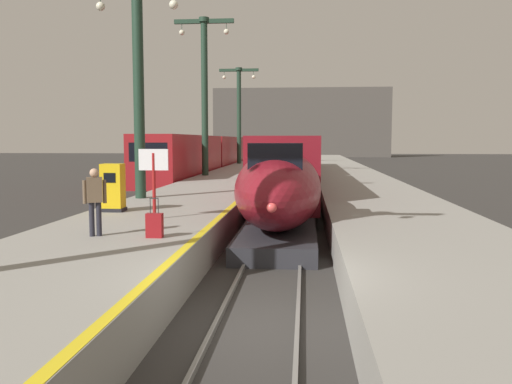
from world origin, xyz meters
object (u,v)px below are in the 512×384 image
at_px(highspeed_train_main, 291,165).
at_px(rolling_suitcase, 155,225).
at_px(regional_train_adjacent, 206,155).
at_px(station_column_distant, 239,107).
at_px(station_column_mid, 138,69).
at_px(ticket_machine_yellow, 113,189).
at_px(departure_info_board, 154,169).
at_px(passenger_near_edge, 95,197).
at_px(station_column_far, 205,83).

xyz_separation_m(highspeed_train_main, rolling_suitcase, (-2.80, -20.04, -0.57)).
bearing_deg(rolling_suitcase, highspeed_train_main, 82.04).
distance_m(regional_train_adjacent, station_column_distant, 8.61).
relative_size(station_column_mid, ticket_machine_yellow, 5.44).
distance_m(ticket_machine_yellow, departure_info_board, 2.59).
relative_size(station_column_distant, rolling_suitcase, 9.88).
bearing_deg(station_column_mid, ticket_machine_yellow, -85.24).
relative_size(passenger_near_edge, ticket_machine_yellow, 1.06).
relative_size(station_column_far, passenger_near_edge, 6.21).
bearing_deg(regional_train_adjacent, station_column_far, -79.75).
height_order(station_column_distant, departure_info_board, station_column_distant).
height_order(station_column_mid, departure_info_board, station_column_mid).
relative_size(station_column_mid, station_column_far, 0.83).
relative_size(highspeed_train_main, ticket_machine_yellow, 24.24).
distance_m(highspeed_train_main, station_column_far, 8.70).
bearing_deg(station_column_mid, departure_info_board, -69.13).
bearing_deg(station_column_mid, passenger_near_edge, -79.91).
xyz_separation_m(highspeed_train_main, station_column_distant, (-5.90, 22.53, 4.93)).
height_order(passenger_near_edge, ticket_machine_yellow, passenger_near_edge).
height_order(station_column_mid, station_column_far, station_column_far).
bearing_deg(highspeed_train_main, ticket_machine_yellow, -109.92).
distance_m(rolling_suitcase, ticket_machine_yellow, 5.48).
xyz_separation_m(station_column_far, rolling_suitcase, (3.10, -23.54, -5.91)).
height_order(station_column_far, departure_info_board, station_column_far).
xyz_separation_m(rolling_suitcase, ticket_machine_yellow, (-2.75, 4.72, 0.44)).
bearing_deg(rolling_suitcase, station_column_mid, 109.15).
distance_m(regional_train_adjacent, station_column_mid, 27.20).
height_order(station_column_mid, passenger_near_edge, station_column_mid).
xyz_separation_m(passenger_near_edge, rolling_suitcase, (1.52, -0.07, -0.69)).
distance_m(highspeed_train_main, rolling_suitcase, 20.24).
bearing_deg(ticket_machine_yellow, regional_train_adjacent, 94.70).
bearing_deg(rolling_suitcase, passenger_near_edge, 177.35).
xyz_separation_m(passenger_near_edge, ticket_machine_yellow, (-1.23, 4.65, -0.25)).
xyz_separation_m(station_column_far, ticket_machine_yellow, (0.35, -18.82, -5.47)).
relative_size(station_column_distant, passenger_near_edge, 5.74).
height_order(regional_train_adjacent, station_column_far, station_column_far).
bearing_deg(regional_train_adjacent, rolling_suitcase, -81.56).
bearing_deg(station_column_mid, station_column_far, 90.00).
bearing_deg(highspeed_train_main, station_column_far, 149.30).
bearing_deg(station_column_far, station_column_mid, -90.00).
bearing_deg(highspeed_train_main, regional_train_adjacent, 117.33).
xyz_separation_m(station_column_distant, passenger_near_edge, (1.58, -42.50, -4.81)).
bearing_deg(ticket_machine_yellow, passenger_near_edge, -75.22).
height_order(station_column_far, station_column_distant, station_column_far).
bearing_deg(passenger_near_edge, rolling_suitcase, -2.65).
xyz_separation_m(ticket_machine_yellow, departure_info_board, (1.87, -1.62, 0.77)).
xyz_separation_m(regional_train_adjacent, station_column_far, (2.20, -12.17, 5.13)).
distance_m(station_column_distant, ticket_machine_yellow, 38.19).
height_order(station_column_far, rolling_suitcase, station_column_far).
relative_size(station_column_distant, ticket_machine_yellow, 6.07).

